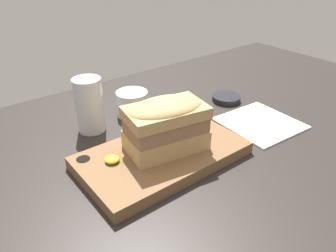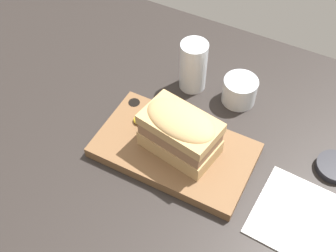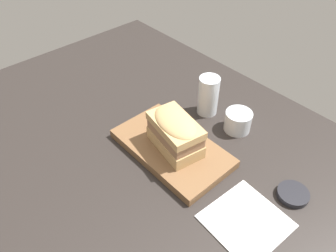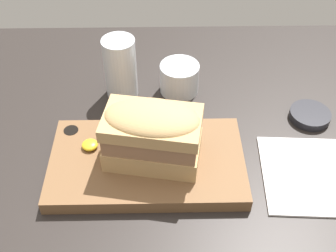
{
  "view_description": "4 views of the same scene",
  "coord_description": "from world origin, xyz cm",
  "views": [
    {
      "loc": [
        -39.08,
        -41.53,
        40.87
      ],
      "look_at": [
        -5.68,
        1.34,
        10.29
      ],
      "focal_mm": 35.0,
      "sensor_mm": 36.0,
      "label": 1
    },
    {
      "loc": [
        16.67,
        -44.63,
        76.22
      ],
      "look_at": [
        -7.6,
        1.84,
        11.28
      ],
      "focal_mm": 45.0,
      "sensor_mm": 36.0,
      "label": 2
    },
    {
      "loc": [
        40.6,
        -41.24,
        69.65
      ],
      "look_at": [
        -7.05,
        1.61,
        11.61
      ],
      "focal_mm": 35.0,
      "sensor_mm": 36.0,
      "label": 3
    },
    {
      "loc": [
        -3.57,
        -45.15,
        58.35
      ],
      "look_at": [
        -2.67,
        5.03,
        9.4
      ],
      "focal_mm": 45.0,
      "sensor_mm": 36.0,
      "label": 4
    }
  ],
  "objects": [
    {
      "name": "condiment_dish",
      "position": [
        25.1,
        14.33,
        2.78
      ],
      "size": [
        7.83,
        7.83,
        1.55
      ],
      "color": "black",
      "rests_on": "dining_table"
    },
    {
      "name": "water_glass",
      "position": [
        -11.79,
        22.72,
        7.55
      ],
      "size": [
        6.46,
        6.46,
        12.81
      ],
      "color": "silver",
      "rests_on": "dining_table"
    },
    {
      "name": "napkin",
      "position": [
        21.88,
        0.06,
        2.2
      ],
      "size": [
        17.87,
        18.01,
        0.4
      ],
      "rotation": [
        0.0,
        0.0,
        -0.06
      ],
      "color": "white",
      "rests_on": "dining_table"
    },
    {
      "name": "dining_table",
      "position": [
        0.0,
        0.0,
        1.0
      ],
      "size": [
        163.14,
        97.17,
        2.0
      ],
      "color": "#282321",
      "rests_on": "ground"
    },
    {
      "name": "wine_glass",
      "position": [
        0.03,
        23.39,
        5.0
      ],
      "size": [
        8.0,
        8.0,
        6.29
      ],
      "color": "silver",
      "rests_on": "dining_table"
    },
    {
      "name": "mustard_dollop",
      "position": [
        -16.23,
        5.0,
        5.09
      ],
      "size": [
        2.83,
        2.83,
        1.13
      ],
      "color": "gold",
      "rests_on": "serving_board"
    },
    {
      "name": "sandwich",
      "position": [
        -5.23,
        2.59,
        10.28
      ],
      "size": [
        16.87,
        11.73,
        10.68
      ],
      "rotation": [
        0.0,
        0.0,
        -0.17
      ],
      "color": "tan",
      "rests_on": "serving_board"
    },
    {
      "name": "serving_board",
      "position": [
        -6.38,
        2.42,
        3.27
      ],
      "size": [
        33.15,
        18.95,
        2.59
      ],
      "color": "brown",
      "rests_on": "dining_table"
    }
  ]
}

